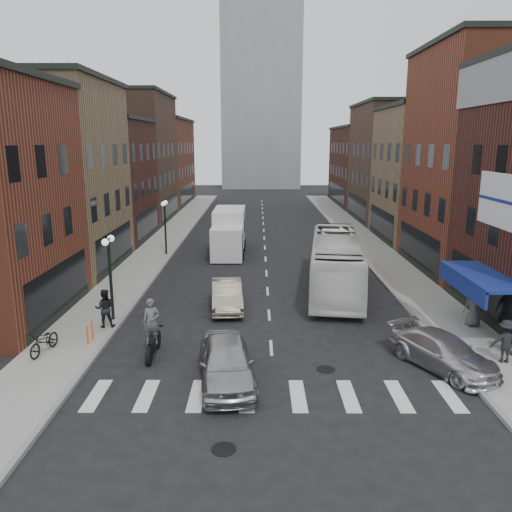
# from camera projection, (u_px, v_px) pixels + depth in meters

# --- Properties ---
(ground) EXTENTS (160.00, 160.00, 0.00)m
(ground) POSITION_uv_depth(u_px,v_px,m) (272.00, 358.00, 19.70)
(ground) COLOR black
(ground) RESTS_ON ground
(sidewalk_left) EXTENTS (3.00, 74.00, 0.15)m
(sidewalk_left) POSITION_uv_depth(u_px,v_px,m) (162.00, 244.00, 41.15)
(sidewalk_left) COLOR gray
(sidewalk_left) RESTS_ON ground
(sidewalk_right) EXTENTS (3.00, 74.00, 0.15)m
(sidewalk_right) POSITION_uv_depth(u_px,v_px,m) (368.00, 244.00, 41.08)
(sidewalk_right) COLOR gray
(sidewalk_right) RESTS_ON ground
(curb_left) EXTENTS (0.20, 74.00, 0.16)m
(curb_left) POSITION_uv_depth(u_px,v_px,m) (180.00, 245.00, 41.16)
(curb_left) COLOR gray
(curb_left) RESTS_ON ground
(curb_right) EXTENTS (0.20, 74.00, 0.16)m
(curb_right) POSITION_uv_depth(u_px,v_px,m) (349.00, 245.00, 41.11)
(curb_right) COLOR gray
(curb_right) RESTS_ON ground
(crosswalk_stripes) EXTENTS (12.00, 2.20, 0.01)m
(crosswalk_stripes) POSITION_uv_depth(u_px,v_px,m) (274.00, 396.00, 16.77)
(crosswalk_stripes) COLOR silver
(crosswalk_stripes) RESTS_ON ground
(bldg_left_mid_a) EXTENTS (10.30, 10.20, 12.30)m
(bldg_left_mid_a) POSITION_uv_depth(u_px,v_px,m) (33.00, 176.00, 32.02)
(bldg_left_mid_a) COLOR olive
(bldg_left_mid_a) RESTS_ON ground
(bldg_left_mid_b) EXTENTS (10.30, 10.20, 10.30)m
(bldg_left_mid_b) POSITION_uv_depth(u_px,v_px,m) (87.00, 180.00, 41.99)
(bldg_left_mid_b) COLOR #3F1F16
(bldg_left_mid_b) RESTS_ON ground
(bldg_left_far_a) EXTENTS (10.30, 12.20, 13.30)m
(bldg_left_far_a) POSITION_uv_depth(u_px,v_px,m) (121.00, 158.00, 52.37)
(bldg_left_far_a) COLOR #4F3527
(bldg_left_far_a) RESTS_ON ground
(bldg_left_far_b) EXTENTS (10.30, 16.20, 11.30)m
(bldg_left_far_b) POSITION_uv_depth(u_px,v_px,m) (150.00, 162.00, 66.24)
(bldg_left_far_b) COLOR brown
(bldg_left_far_b) RESTS_ON ground
(bldg_right_mid_a) EXTENTS (10.30, 10.20, 14.30)m
(bldg_right_mid_a) POSITION_uv_depth(u_px,v_px,m) (502.00, 161.00, 31.67)
(bldg_right_mid_a) COLOR brown
(bldg_right_mid_a) RESTS_ON ground
(bldg_right_mid_b) EXTENTS (10.30, 10.20, 11.30)m
(bldg_right_mid_b) POSITION_uv_depth(u_px,v_px,m) (443.00, 174.00, 41.75)
(bldg_right_mid_b) COLOR olive
(bldg_right_mid_b) RESTS_ON ground
(bldg_right_far_a) EXTENTS (10.30, 12.20, 12.30)m
(bldg_right_far_a) POSITION_uv_depth(u_px,v_px,m) (406.00, 163.00, 52.36)
(bldg_right_far_a) COLOR #4F3527
(bldg_right_far_a) RESTS_ON ground
(bldg_right_far_b) EXTENTS (10.30, 16.20, 10.30)m
(bldg_right_far_b) POSITION_uv_depth(u_px,v_px,m) (375.00, 166.00, 66.23)
(bldg_right_far_b) COLOR #3F1F16
(bldg_right_far_b) RESTS_ON ground
(awning_blue) EXTENTS (1.80, 5.00, 0.78)m
(awning_blue) POSITION_uv_depth(u_px,v_px,m) (477.00, 277.00, 21.51)
(awning_blue) COLOR navy
(awning_blue) RESTS_ON ground
(billboard_sign) EXTENTS (1.52, 3.00, 3.70)m
(billboard_sign) POSITION_uv_depth(u_px,v_px,m) (500.00, 202.00, 18.77)
(billboard_sign) COLOR black
(billboard_sign) RESTS_ON ground
(distant_tower) EXTENTS (14.00, 14.00, 50.00)m
(distant_tower) POSITION_uv_depth(u_px,v_px,m) (261.00, 47.00, 90.09)
(distant_tower) COLOR #9399A0
(distant_tower) RESTS_ON ground
(streetlamp_near) EXTENTS (0.32, 1.22, 4.11)m
(streetlamp_near) POSITION_uv_depth(u_px,v_px,m) (110.00, 262.00, 22.97)
(streetlamp_near) COLOR black
(streetlamp_near) RESTS_ON ground
(streetlamp_far) EXTENTS (0.32, 1.22, 4.11)m
(streetlamp_far) POSITION_uv_depth(u_px,v_px,m) (165.00, 217.00, 36.61)
(streetlamp_far) COLOR black
(streetlamp_far) RESTS_ON ground
(bike_rack) EXTENTS (0.08, 0.68, 0.80)m
(bike_rack) POSITION_uv_depth(u_px,v_px,m) (90.00, 332.00, 20.87)
(bike_rack) COLOR #D8590C
(bike_rack) RESTS_ON sidewalk_left
(box_truck) EXTENTS (2.39, 7.55, 3.28)m
(box_truck) POSITION_uv_depth(u_px,v_px,m) (229.00, 232.00, 37.83)
(box_truck) COLOR silver
(box_truck) RESTS_ON ground
(motorcycle_rider) EXTENTS (0.71, 2.37, 2.41)m
(motorcycle_rider) POSITION_uv_depth(u_px,v_px,m) (152.00, 330.00, 19.57)
(motorcycle_rider) COLOR black
(motorcycle_rider) RESTS_ON ground
(transit_bus) EXTENTS (4.15, 11.69, 3.19)m
(transit_bus) POSITION_uv_depth(u_px,v_px,m) (336.00, 263.00, 28.47)
(transit_bus) COLOR white
(transit_bus) RESTS_ON ground
(sedan_left_near) EXTENTS (2.46, 4.84, 1.58)m
(sedan_left_near) POSITION_uv_depth(u_px,v_px,m) (226.00, 362.00, 17.50)
(sedan_left_near) COLOR #AAAAAF
(sedan_left_near) RESTS_ON ground
(sedan_left_far) EXTENTS (1.87, 4.43, 1.42)m
(sedan_left_far) POSITION_uv_depth(u_px,v_px,m) (227.00, 295.00, 25.39)
(sedan_left_far) COLOR #C1B69C
(sedan_left_far) RESTS_ON ground
(curb_car) EXTENTS (3.71, 4.84, 1.31)m
(curb_car) POSITION_uv_depth(u_px,v_px,m) (443.00, 352.00, 18.67)
(curb_car) COLOR silver
(curb_car) RESTS_ON ground
(parked_bicycle) EXTENTS (0.95, 1.93, 0.97)m
(parked_bicycle) POSITION_uv_depth(u_px,v_px,m) (44.00, 341.00, 19.72)
(parked_bicycle) COLOR black
(parked_bicycle) RESTS_ON sidewalk_left
(ped_left_solo) EXTENTS (0.94, 0.66, 1.77)m
(ped_left_solo) POSITION_uv_depth(u_px,v_px,m) (105.00, 308.00, 22.42)
(ped_left_solo) COLOR black
(ped_left_solo) RESTS_ON sidewalk_left
(ped_right_a) EXTENTS (1.13, 0.63, 1.67)m
(ped_right_a) POSITION_uv_depth(u_px,v_px,m) (506.00, 341.00, 18.83)
(ped_right_a) COLOR black
(ped_right_a) RESTS_ON sidewalk_right
(ped_right_c) EXTENTS (1.01, 0.76, 1.86)m
(ped_right_c) POSITION_uv_depth(u_px,v_px,m) (473.00, 306.00, 22.56)
(ped_right_c) COLOR #4F5156
(ped_right_c) RESTS_ON sidewalk_right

